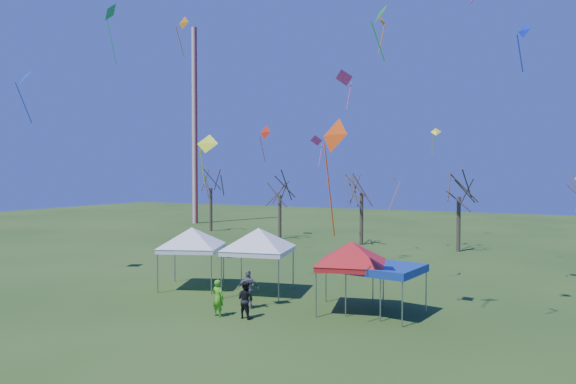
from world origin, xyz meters
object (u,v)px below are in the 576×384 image
tent_red (351,246)px  radio_mast (195,126)px  tent_blue (387,269)px  person_grey (249,289)px  tree_0 (211,173)px  tree_1 (280,180)px  tent_white_west (192,231)px  person_green (218,298)px  tent_white_mid (259,232)px  person_dark (245,300)px  tree_3 (459,177)px  tree_2 (362,175)px

tent_red → radio_mast: bearing=136.1°
tent_blue → person_grey: size_ratio=1.81×
radio_mast → tree_0: (7.15, -6.62, -6.01)m
radio_mast → person_grey: (27.95, -32.95, -11.59)m
tree_1 → tent_white_west: tree_1 is taller
tree_0 → person_green: size_ratio=5.13×
tree_1 → tent_white_mid: 23.05m
tree_1 → tent_white_west: bearing=-75.2°
radio_mast → person_dark: radio_mast is taller
tree_3 → person_grey: (-6.09, -23.00, -5.17)m
tree_3 → tent_red: bearing=-94.4°
radio_mast → person_green: size_ratio=15.19×
tent_blue → person_dark: tent_blue is taller
tree_2 → tree_0: bearing=170.8°
radio_mast → tree_2: (25.63, -9.62, -6.21)m
tent_white_west → tent_red: (9.57, -0.64, -0.12)m
radio_mast → tree_0: bearing=-42.8°
radio_mast → tent_blue: bearing=-42.4°
tent_red → tent_blue: 1.89m
tree_3 → tent_white_mid: (-7.16, -20.18, -2.83)m
tent_blue → person_dark: bearing=-148.7°
person_green → person_grey: 1.82m
tent_red → person_green: 6.48m
tree_0 → person_dark: 35.58m
radio_mast → person_dark: (28.66, -34.39, -11.69)m
tent_white_west → person_green: tent_white_west is taller
tree_1 → person_grey: 26.38m
person_green → tree_3: bearing=-98.7°
tree_2 → tent_white_west: 21.36m
tent_blue → radio_mast: bearing=137.6°
person_green → person_grey: person_grey is taller
radio_mast → person_green: radio_mast is taller
person_dark → tree_1: bearing=-58.3°
radio_mast → tent_white_mid: size_ratio=5.60×
tree_2 → person_grey: size_ratio=4.51×
tent_white_west → person_grey: tent_white_west is taller
tent_white_mid → tree_0: bearing=130.0°
radio_mast → tent_white_west: radio_mast is taller
tent_blue → tent_red: bearing=-176.6°
tent_blue → person_green: 7.64m
tree_0 → tent_white_west: tree_0 is taller
tent_white_west → person_grey: 6.07m
tent_blue → tent_white_west: bearing=177.2°
tree_0 → person_dark: tree_0 is taller
person_dark → person_grey: 1.60m
tent_red → person_dark: 5.39m
tent_blue → tree_2: bearing=111.4°
radio_mast → tree_1: (17.23, -9.35, -6.71)m
radio_mast → tent_red: size_ratio=6.07×
tent_white_mid → person_green: size_ratio=2.71×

